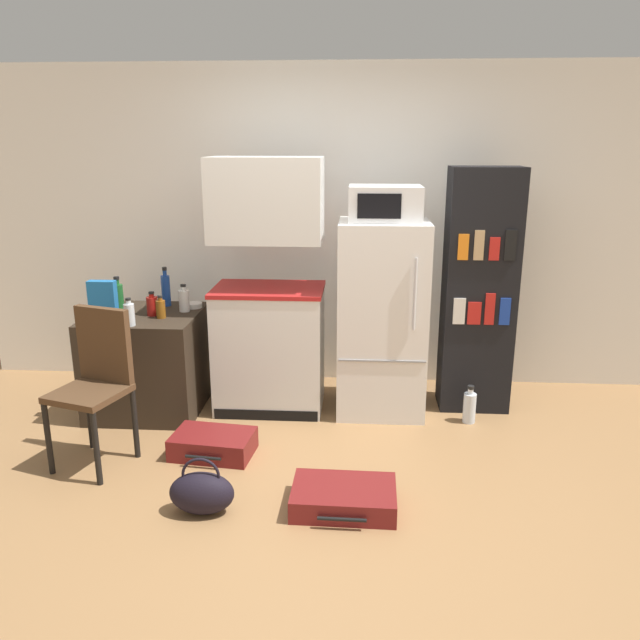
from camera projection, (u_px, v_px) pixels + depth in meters
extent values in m
plane|color=olive|center=(319.00, 502.00, 3.56)|extent=(24.00, 24.00, 0.00)
cube|color=white|center=(360.00, 229.00, 5.11)|extent=(6.40, 0.10, 2.58)
cube|color=#2D2319|center=(148.00, 362.00, 4.71)|extent=(0.80, 0.76, 0.75)
cube|color=silver|center=(270.00, 350.00, 4.73)|extent=(0.80, 0.55, 0.91)
cube|color=#B21E1E|center=(268.00, 289.00, 4.60)|extent=(0.82, 0.56, 0.03)
cube|color=silver|center=(266.00, 200.00, 4.42)|extent=(0.80, 0.46, 0.59)
cube|color=black|center=(266.00, 415.00, 4.58)|extent=(0.77, 0.01, 0.08)
cube|color=white|center=(382.00, 319.00, 4.60)|extent=(0.64, 0.56, 1.44)
cube|color=gray|center=(382.00, 361.00, 4.39)|extent=(0.62, 0.01, 0.01)
cylinder|color=silver|center=(415.00, 295.00, 4.23)|extent=(0.02, 0.02, 0.50)
cube|color=silver|center=(385.00, 203.00, 4.37)|extent=(0.51, 0.38, 0.24)
cube|color=black|center=(379.00, 206.00, 4.18)|extent=(0.29, 0.01, 0.17)
cube|color=black|center=(479.00, 292.00, 4.62)|extent=(0.51, 0.33, 1.81)
cube|color=silver|center=(459.00, 311.00, 4.49)|extent=(0.08, 0.01, 0.19)
cube|color=red|center=(474.00, 313.00, 4.49)|extent=(0.09, 0.01, 0.17)
cube|color=red|center=(490.00, 309.00, 4.47)|extent=(0.07, 0.01, 0.23)
cube|color=#193899|center=(505.00, 312.00, 4.47)|extent=(0.07, 0.01, 0.20)
cube|color=orange|center=(463.00, 247.00, 4.36)|extent=(0.07, 0.01, 0.18)
cube|color=tan|center=(479.00, 245.00, 4.35)|extent=(0.07, 0.01, 0.21)
cube|color=red|center=(494.00, 249.00, 4.35)|extent=(0.07, 0.01, 0.16)
cube|color=black|center=(511.00, 245.00, 4.34)|extent=(0.08, 0.01, 0.21)
cylinder|color=#1E47A3|center=(166.00, 291.00, 4.80)|extent=(0.07, 0.07, 0.24)
cylinder|color=#1E47A3|center=(165.00, 273.00, 4.76)|extent=(0.03, 0.03, 0.04)
cylinder|color=black|center=(164.00, 269.00, 4.75)|extent=(0.04, 0.04, 0.02)
cylinder|color=brown|center=(161.00, 309.00, 4.47)|extent=(0.07, 0.07, 0.13)
cylinder|color=brown|center=(160.00, 299.00, 4.45)|extent=(0.03, 0.03, 0.02)
cylinder|color=black|center=(160.00, 297.00, 4.45)|extent=(0.03, 0.03, 0.01)
cylinder|color=#AD1914|center=(152.00, 306.00, 4.54)|extent=(0.08, 0.08, 0.14)
cylinder|color=#AD1914|center=(151.00, 295.00, 4.52)|extent=(0.04, 0.04, 0.02)
cylinder|color=black|center=(151.00, 293.00, 4.52)|extent=(0.04, 0.04, 0.01)
cylinder|color=silver|center=(129.00, 315.00, 4.28)|extent=(0.07, 0.07, 0.15)
cylinder|color=silver|center=(128.00, 302.00, 4.26)|extent=(0.03, 0.03, 0.03)
cylinder|color=black|center=(128.00, 299.00, 4.25)|extent=(0.04, 0.04, 0.02)
cylinder|color=#1E6028|center=(118.00, 299.00, 4.61)|extent=(0.08, 0.08, 0.21)
cylinder|color=#1E6028|center=(117.00, 282.00, 4.57)|extent=(0.04, 0.04, 0.04)
cylinder|color=black|center=(116.00, 278.00, 4.56)|extent=(0.04, 0.04, 0.02)
cylinder|color=white|center=(184.00, 301.00, 4.65)|extent=(0.08, 0.08, 0.16)
cylinder|color=white|center=(183.00, 288.00, 4.62)|extent=(0.04, 0.04, 0.03)
cylinder|color=black|center=(183.00, 285.00, 4.61)|extent=(0.04, 0.04, 0.02)
cylinder|color=silver|center=(194.00, 305.00, 4.77)|extent=(0.13, 0.13, 0.04)
cube|color=#1E66A8|center=(103.00, 302.00, 4.33)|extent=(0.19, 0.07, 0.30)
cylinder|color=black|center=(48.00, 439.00, 3.80)|extent=(0.04, 0.04, 0.47)
cylinder|color=black|center=(97.00, 449.00, 3.67)|extent=(0.04, 0.04, 0.47)
cylinder|color=black|center=(89.00, 415.00, 4.13)|extent=(0.04, 0.04, 0.47)
cylinder|color=black|center=(135.00, 424.00, 4.00)|extent=(0.04, 0.04, 0.47)
cube|color=#4C331E|center=(89.00, 393.00, 3.83)|extent=(0.50, 0.50, 0.04)
cube|color=#4C331E|center=(104.00, 345.00, 3.92)|extent=(0.38, 0.16, 0.48)
cube|color=maroon|center=(213.00, 444.00, 4.08)|extent=(0.55, 0.39, 0.15)
cylinder|color=black|center=(203.00, 458.00, 3.90)|extent=(0.23, 0.05, 0.02)
cube|color=maroon|center=(344.00, 497.00, 3.48)|extent=(0.59, 0.39, 0.13)
cylinder|color=black|center=(342.00, 519.00, 3.28)|extent=(0.26, 0.03, 0.02)
ellipsoid|color=black|center=(202.00, 493.00, 3.42)|extent=(0.36, 0.20, 0.24)
torus|color=black|center=(201.00, 476.00, 3.39)|extent=(0.21, 0.02, 0.21)
cylinder|color=silver|center=(469.00, 408.00, 4.54)|extent=(0.09, 0.09, 0.22)
cylinder|color=silver|center=(471.00, 391.00, 4.50)|extent=(0.04, 0.04, 0.04)
cylinder|color=black|center=(471.00, 387.00, 4.49)|extent=(0.05, 0.05, 0.02)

